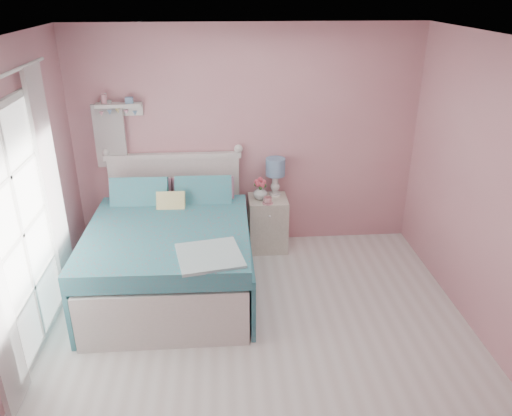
{
  "coord_description": "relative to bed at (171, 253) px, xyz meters",
  "views": [
    {
      "loc": [
        -0.31,
        -3.37,
        2.97
      ],
      "look_at": [
        0.03,
        1.2,
        0.9
      ],
      "focal_mm": 35.0,
      "sensor_mm": 36.0,
      "label": 1
    }
  ],
  "objects": [
    {
      "name": "floor",
      "position": [
        0.86,
        -1.23,
        -0.4
      ],
      "size": [
        4.5,
        4.5,
        0.0
      ],
      "primitive_type": "plane",
      "color": "beige",
      "rests_on": "ground"
    },
    {
      "name": "room_shell",
      "position": [
        0.86,
        -1.23,
        1.18
      ],
      "size": [
        4.5,
        4.5,
        4.5
      ],
      "color": "#BE7884",
      "rests_on": "floor"
    },
    {
      "name": "bed",
      "position": [
        0.0,
        0.0,
        0.0
      ],
      "size": [
        1.63,
        2.04,
        1.17
      ],
      "rotation": [
        0.0,
        0.0,
        -0.02
      ],
      "color": "silver",
      "rests_on": "floor"
    },
    {
      "name": "nightstand",
      "position": [
        1.09,
        0.77,
        -0.07
      ],
      "size": [
        0.45,
        0.45,
        0.65
      ],
      "color": "beige",
      "rests_on": "floor"
    },
    {
      "name": "table_lamp",
      "position": [
        1.19,
        0.88,
        0.57
      ],
      "size": [
        0.23,
        0.23,
        0.46
      ],
      "color": "white",
      "rests_on": "nightstand"
    },
    {
      "name": "vase",
      "position": [
        1.0,
        0.77,
        0.34
      ],
      "size": [
        0.22,
        0.22,
        0.17
      ],
      "primitive_type": "imported",
      "rotation": [
        0.0,
        0.0,
        0.41
      ],
      "color": "silver",
      "rests_on": "nightstand"
    },
    {
      "name": "teacup",
      "position": [
        1.07,
        0.63,
        0.29
      ],
      "size": [
        0.11,
        0.11,
        0.08
      ],
      "primitive_type": "imported",
      "rotation": [
        0.0,
        0.0,
        -0.06
      ],
      "color": "#D28D93",
      "rests_on": "nightstand"
    },
    {
      "name": "roses",
      "position": [
        1.0,
        0.76,
        0.46
      ],
      "size": [
        0.14,
        0.11,
        0.12
      ],
      "color": "#DD4B5F",
      "rests_on": "vase"
    },
    {
      "name": "wall_shelf",
      "position": [
        -0.55,
        0.96,
        1.33
      ],
      "size": [
        0.5,
        0.15,
        0.25
      ],
      "color": "silver",
      "rests_on": "room_shell"
    },
    {
      "name": "hanging_dress",
      "position": [
        -0.69,
        0.95,
        1.0
      ],
      "size": [
        0.34,
        0.03,
        0.72
      ],
      "primitive_type": "cube",
      "color": "white",
      "rests_on": "room_shell"
    },
    {
      "name": "french_door",
      "position": [
        -1.11,
        -0.83,
        0.67
      ],
      "size": [
        0.04,
        1.32,
        2.16
      ],
      "color": "silver",
      "rests_on": "floor"
    },
    {
      "name": "curtain_far",
      "position": [
        -1.06,
        -0.09,
        0.78
      ],
      "size": [
        0.04,
        0.4,
        2.32
      ],
      "primitive_type": "cube",
      "color": "white",
      "rests_on": "floor"
    }
  ]
}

